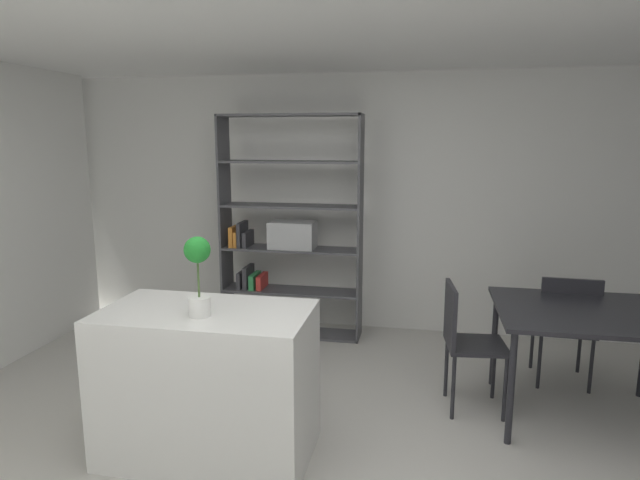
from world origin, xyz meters
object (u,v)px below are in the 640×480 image
(dining_table, at_px, (588,320))
(dining_chair_far, at_px, (566,321))
(potted_plant_on_island, at_px, (198,269))
(kitchen_island, at_px, (208,383))
(dining_chair_island_side, at_px, (464,335))
(open_bookshelf, at_px, (284,238))

(dining_table, xyz_separation_m, dining_chair_far, (-0.00, 0.51, -0.18))
(potted_plant_on_island, relative_size, dining_table, 0.39)
(kitchen_island, height_order, dining_chair_far, kitchen_island)
(dining_chair_island_side, relative_size, dining_chair_far, 1.02)
(potted_plant_on_island, bearing_deg, dining_chair_island_side, 32.48)
(kitchen_island, xyz_separation_m, open_bookshelf, (-0.08, 2.12, 0.51))
(potted_plant_on_island, distance_m, dining_table, 2.60)
(dining_chair_island_side, bearing_deg, kitchen_island, 113.64)
(potted_plant_on_island, distance_m, dining_chair_island_side, 1.94)
(open_bookshelf, relative_size, dining_chair_island_side, 2.35)
(kitchen_island, height_order, dining_table, kitchen_island)
(kitchen_island, distance_m, open_bookshelf, 2.18)
(potted_plant_on_island, relative_size, dining_chair_island_side, 0.50)
(potted_plant_on_island, bearing_deg, kitchen_island, 96.51)
(dining_table, bearing_deg, potted_plant_on_island, -157.12)
(potted_plant_on_island, height_order, open_bookshelf, open_bookshelf)
(dining_chair_far, bearing_deg, dining_chair_island_side, 35.46)
(dining_table, distance_m, dining_chair_far, 0.54)
(potted_plant_on_island, bearing_deg, open_bookshelf, 92.44)
(dining_table, relative_size, dining_chair_far, 1.33)
(kitchen_island, distance_m, dining_chair_island_side, 1.79)
(open_bookshelf, height_order, dining_chair_far, open_bookshelf)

